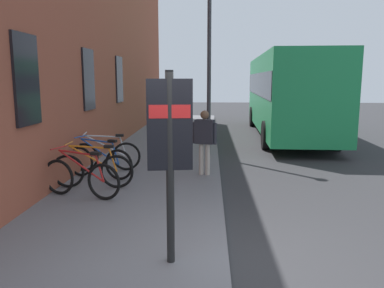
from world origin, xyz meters
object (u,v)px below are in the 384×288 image
bicycle_leaning_wall (81,178)px  bicycle_far_end (106,156)px  transit_info_sign (170,137)px  pedestrian_near_bus (205,136)px  street_lamp (209,46)px  pedestrian_by_facade (181,122)px  city_bus (287,91)px  bicycle_nearest_sign (93,170)px  bicycle_end_of_row (99,162)px

bicycle_leaning_wall → bicycle_far_end: 2.23m
transit_info_sign → pedestrian_near_bus: transit_info_sign is taller
pedestrian_near_bus → street_lamp: bearing=-1.7°
pedestrian_by_facade → street_lamp: bearing=-31.9°
bicycle_leaning_wall → transit_info_sign: size_ratio=0.71×
bicycle_leaning_wall → bicycle_far_end: same height
city_bus → pedestrian_near_bus: size_ratio=6.78×
bicycle_leaning_wall → bicycle_nearest_sign: same height
bicycle_leaning_wall → bicycle_end_of_row: 1.50m
bicycle_end_of_row → city_bus: city_bus is taller
transit_info_sign → street_lamp: 7.60m
transit_info_sign → pedestrian_by_facade: transit_info_sign is taller
bicycle_leaning_wall → street_lamp: street_lamp is taller
pedestrian_near_bus → pedestrian_by_facade: 1.75m
pedestrian_by_facade → bicycle_far_end: bearing=125.7°
transit_info_sign → city_bus: size_ratio=0.23×
bicycle_nearest_sign → bicycle_far_end: 1.57m
transit_info_sign → pedestrian_near_bus: (4.55, -0.36, -0.65)m
bicycle_nearest_sign → city_bus: city_bus is taller
bicycle_end_of_row → bicycle_leaning_wall: bearing=-177.6°
bicycle_far_end → pedestrian_by_facade: pedestrian_by_facade is taller
bicycle_leaning_wall → bicycle_nearest_sign: bearing=-2.5°
pedestrian_near_bus → street_lamp: (2.85, -0.08, 2.32)m
bicycle_nearest_sign → bicycle_far_end: same height
transit_info_sign → city_bus: 12.62m
bicycle_end_of_row → transit_info_sign: transit_info_sign is taller
city_bus → street_lamp: 5.90m
bicycle_nearest_sign → transit_info_sign: transit_info_sign is taller
bicycle_leaning_wall → city_bus: size_ratio=0.16×
bicycle_end_of_row → pedestrian_by_facade: pedestrian_by_facade is taller
bicycle_leaning_wall → bicycle_end_of_row: (1.49, 0.06, 0.00)m
pedestrian_near_bus → bicycle_nearest_sign: bearing=118.1°
bicycle_leaning_wall → bicycle_nearest_sign: (0.67, -0.03, 0.00)m
city_bus → pedestrian_by_facade: city_bus is taller
transit_info_sign → pedestrian_near_bus: bearing=-4.5°
pedestrian_near_bus → bicycle_leaning_wall: bearing=128.9°
bicycle_nearest_sign → bicycle_far_end: bearing=5.2°
bicycle_far_end → transit_info_sign: bearing=-156.2°
bicycle_end_of_row → street_lamp: 5.05m
pedestrian_near_bus → pedestrian_by_facade: (1.60, 0.69, 0.15)m
bicycle_nearest_sign → street_lamp: (4.11, -2.44, 2.89)m
bicycle_nearest_sign → bicycle_far_end: size_ratio=1.01×
bicycle_nearest_sign → pedestrian_near_bus: size_ratio=1.13×
street_lamp → city_bus: bearing=-35.3°
street_lamp → bicycle_leaning_wall: bearing=152.6°
bicycle_leaning_wall → city_bus: city_bus is taller
bicycle_end_of_row → pedestrian_by_facade: (2.03, -1.75, 0.71)m
bicycle_end_of_row → city_bus: 9.95m
bicycle_end_of_row → transit_info_sign: bearing=-153.1°
bicycle_far_end → pedestrian_near_bus: size_ratio=1.13×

